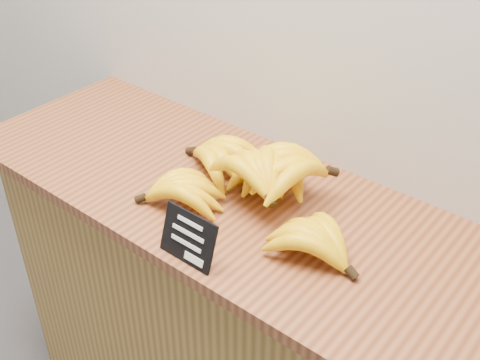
% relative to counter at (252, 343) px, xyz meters
% --- Properties ---
extents(counter, '(1.33, 0.50, 0.90)m').
position_rel_counter_xyz_m(counter, '(0.00, 0.00, 0.00)').
color(counter, olive).
rests_on(counter, ground).
extents(counter_top, '(1.57, 0.54, 0.03)m').
position_rel_counter_xyz_m(counter_top, '(0.00, 0.00, 0.47)').
color(counter_top, brown).
rests_on(counter_top, counter).
extents(chalkboard_sign, '(0.13, 0.04, 0.10)m').
position_rel_counter_xyz_m(chalkboard_sign, '(0.01, -0.23, 0.53)').
color(chalkboard_sign, black).
rests_on(chalkboard_sign, counter_top).
extents(banana_pile, '(0.57, 0.39, 0.13)m').
position_rel_counter_xyz_m(banana_pile, '(0.00, 0.01, 0.54)').
color(banana_pile, yellow).
rests_on(banana_pile, counter_top).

